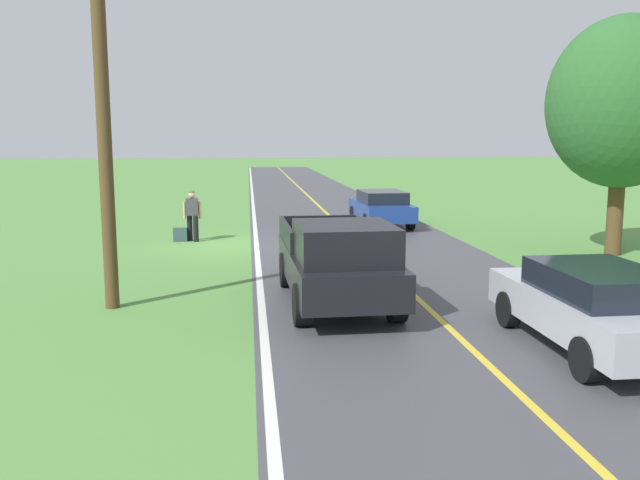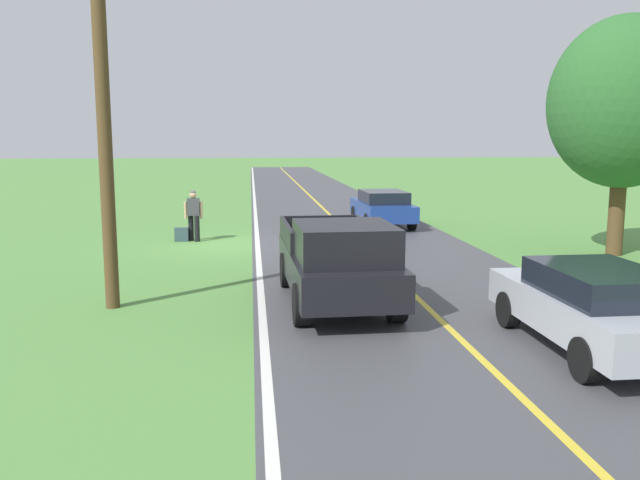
{
  "view_description": "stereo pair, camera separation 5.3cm",
  "coord_description": "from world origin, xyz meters",
  "px_view_note": "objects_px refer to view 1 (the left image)",
  "views": [
    {
      "loc": [
        -0.78,
        21.36,
        3.44
      ],
      "look_at": [
        -2.18,
        8.56,
        1.45
      ],
      "focal_mm": 36.77,
      "sensor_mm": 36.0,
      "label": 1
    },
    {
      "loc": [
        -0.84,
        21.37,
        3.44
      ],
      "look_at": [
        -2.18,
        8.56,
        1.45
      ],
      "focal_mm": 36.77,
      "sensor_mm": 36.0,
      "label": 2
    }
  ],
  "objects_px": {
    "hitchhiker_walking": "(192,212)",
    "suitcase_carried": "(180,235)",
    "pickup_truck_passing": "(337,260)",
    "sedan_near_oncoming": "(381,207)",
    "tree_far_side_near": "(623,103)",
    "utility_pole_roadside": "(104,123)",
    "sedan_mid_oncoming": "(595,305)"
  },
  "relations": [
    {
      "from": "pickup_truck_passing",
      "to": "suitcase_carried",
      "type": "bearing_deg",
      "value": -65.51
    },
    {
      "from": "tree_far_side_near",
      "to": "utility_pole_roadside",
      "type": "bearing_deg",
      "value": 19.35
    },
    {
      "from": "sedan_mid_oncoming",
      "to": "sedan_near_oncoming",
      "type": "height_order",
      "value": "same"
    },
    {
      "from": "hitchhiker_walking",
      "to": "suitcase_carried",
      "type": "height_order",
      "value": "hitchhiker_walking"
    },
    {
      "from": "hitchhiker_walking",
      "to": "utility_pole_roadside",
      "type": "bearing_deg",
      "value": 84.07
    },
    {
      "from": "tree_far_side_near",
      "to": "sedan_mid_oncoming",
      "type": "xyz_separation_m",
      "value": [
        5.26,
        8.47,
        -3.72
      ]
    },
    {
      "from": "tree_far_side_near",
      "to": "pickup_truck_passing",
      "type": "bearing_deg",
      "value": 29.35
    },
    {
      "from": "suitcase_carried",
      "to": "tree_far_side_near",
      "type": "height_order",
      "value": "tree_far_side_near"
    },
    {
      "from": "pickup_truck_passing",
      "to": "hitchhiker_walking",
      "type": "bearing_deg",
      "value": -67.92
    },
    {
      "from": "pickup_truck_passing",
      "to": "utility_pole_roadside",
      "type": "distance_m",
      "value": 5.42
    },
    {
      "from": "hitchhiker_walking",
      "to": "tree_far_side_near",
      "type": "distance_m",
      "value": 13.84
    },
    {
      "from": "utility_pole_roadside",
      "to": "pickup_truck_passing",
      "type": "bearing_deg",
      "value": 176.53
    },
    {
      "from": "hitchhiker_walking",
      "to": "suitcase_carried",
      "type": "bearing_deg",
      "value": 10.82
    },
    {
      "from": "hitchhiker_walking",
      "to": "utility_pole_roadside",
      "type": "relative_size",
      "value": 0.23
    },
    {
      "from": "sedan_mid_oncoming",
      "to": "pickup_truck_passing",
      "type": "bearing_deg",
      "value": -41.79
    },
    {
      "from": "pickup_truck_passing",
      "to": "utility_pole_roadside",
      "type": "height_order",
      "value": "utility_pole_roadside"
    },
    {
      "from": "sedan_near_oncoming",
      "to": "hitchhiker_walking",
      "type": "bearing_deg",
      "value": 24.02
    },
    {
      "from": "pickup_truck_passing",
      "to": "sedan_near_oncoming",
      "type": "xyz_separation_m",
      "value": [
        -3.44,
        -12.35,
        -0.21
      ]
    },
    {
      "from": "pickup_truck_passing",
      "to": "sedan_near_oncoming",
      "type": "relative_size",
      "value": 1.23
    },
    {
      "from": "utility_pole_roadside",
      "to": "suitcase_carried",
      "type": "bearing_deg",
      "value": -93.27
    },
    {
      "from": "hitchhiker_walking",
      "to": "utility_pole_roadside",
      "type": "height_order",
      "value": "utility_pole_roadside"
    },
    {
      "from": "tree_far_side_near",
      "to": "sedan_mid_oncoming",
      "type": "relative_size",
      "value": 1.58
    },
    {
      "from": "hitchhiker_walking",
      "to": "tree_far_side_near",
      "type": "height_order",
      "value": "tree_far_side_near"
    },
    {
      "from": "hitchhiker_walking",
      "to": "pickup_truck_passing",
      "type": "xyz_separation_m",
      "value": [
        -3.71,
        9.16,
        -0.01
      ]
    },
    {
      "from": "suitcase_carried",
      "to": "sedan_mid_oncoming",
      "type": "bearing_deg",
      "value": 32.47
    },
    {
      "from": "suitcase_carried",
      "to": "sedan_mid_oncoming",
      "type": "xyz_separation_m",
      "value": [
        -7.92,
        12.46,
        0.52
      ]
    },
    {
      "from": "tree_far_side_near",
      "to": "sedan_near_oncoming",
      "type": "xyz_separation_m",
      "value": [
        5.6,
        -7.26,
        -3.72
      ]
    },
    {
      "from": "tree_far_side_near",
      "to": "suitcase_carried",
      "type": "bearing_deg",
      "value": -16.85
    },
    {
      "from": "hitchhiker_walking",
      "to": "sedan_near_oncoming",
      "type": "bearing_deg",
      "value": -155.98
    },
    {
      "from": "tree_far_side_near",
      "to": "sedan_mid_oncoming",
      "type": "distance_m",
      "value": 10.64
    },
    {
      "from": "tree_far_side_near",
      "to": "utility_pole_roadside",
      "type": "height_order",
      "value": "utility_pole_roadside"
    },
    {
      "from": "pickup_truck_passing",
      "to": "sedan_mid_oncoming",
      "type": "bearing_deg",
      "value": 138.21
    }
  ]
}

